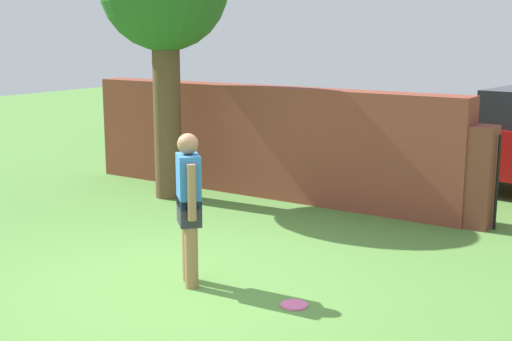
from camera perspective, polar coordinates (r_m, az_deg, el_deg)
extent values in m
plane|color=#568C3D|center=(7.60, -6.36, -9.14)|extent=(40.00, 40.00, 0.00)
cube|color=brown|center=(11.35, 0.61, 2.43)|extent=(6.74, 0.50, 1.78)
cylinder|color=brown|center=(11.20, -7.25, 4.80)|extent=(0.44, 0.44, 2.78)
cylinder|color=#9E704C|center=(7.54, -5.54, -5.86)|extent=(0.14, 0.14, 0.85)
cylinder|color=#9E704C|center=(7.33, -5.31, -6.36)|extent=(0.14, 0.14, 0.85)
cube|color=#2D2D38|center=(7.33, -5.48, -3.31)|extent=(0.41, 0.41, 0.28)
cube|color=#3372BF|center=(7.26, -5.53, -0.83)|extent=(0.41, 0.41, 0.55)
sphere|color=#9E704C|center=(7.19, -5.58, 2.17)|extent=(0.22, 0.22, 0.22)
cylinder|color=#9E704C|center=(7.49, -5.75, -1.03)|extent=(0.09, 0.09, 0.58)
cylinder|color=#9E704C|center=(7.06, -5.27, -1.80)|extent=(0.09, 0.09, 0.58)
cube|color=brown|center=(9.96, 17.60, -0.48)|extent=(0.44, 0.44, 1.40)
cylinder|color=black|center=(9.90, 19.08, -0.93)|extent=(0.04, 0.04, 1.30)
cylinder|color=black|center=(13.46, 18.55, 0.80)|extent=(0.66, 0.30, 0.64)
cylinder|color=black|center=(11.93, 15.43, -0.32)|extent=(0.66, 0.30, 0.64)
cylinder|color=pink|center=(6.98, 3.12, -10.90)|extent=(0.27, 0.27, 0.02)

